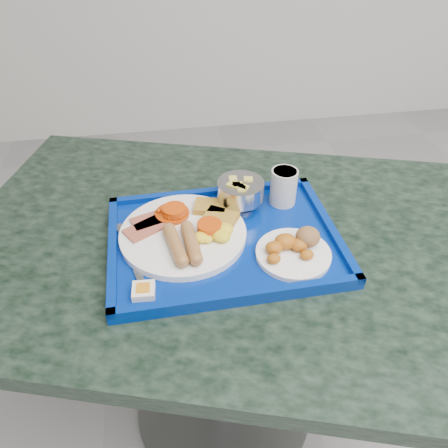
% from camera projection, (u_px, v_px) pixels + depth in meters
% --- Properties ---
extents(table, '(1.36, 1.10, 0.73)m').
position_uv_depth(table, '(224.00, 294.00, 1.08)').
color(table, slate).
rests_on(table, floor).
extents(tray, '(0.49, 0.36, 0.03)m').
position_uv_depth(tray, '(224.00, 241.00, 0.93)').
color(tray, navy).
rests_on(tray, table).
extents(main_plate, '(0.27, 0.27, 0.04)m').
position_uv_depth(main_plate, '(187.00, 231.00, 0.93)').
color(main_plate, white).
rests_on(main_plate, tray).
extents(bread_plate, '(0.15, 0.15, 0.05)m').
position_uv_depth(bread_plate, '(295.00, 248.00, 0.88)').
color(bread_plate, white).
rests_on(bread_plate, tray).
extents(fruit_bowl, '(0.11, 0.11, 0.07)m').
position_uv_depth(fruit_bowl, '(240.00, 191.00, 0.98)').
color(fruit_bowl, '#ADAEB0').
rests_on(fruit_bowl, tray).
extents(juice_cup, '(0.06, 0.06, 0.09)m').
position_uv_depth(juice_cup, '(284.00, 186.00, 1.00)').
color(juice_cup, silver).
rests_on(juice_cup, tray).
extents(spoon, '(0.06, 0.16, 0.01)m').
position_uv_depth(spoon, '(144.00, 233.00, 0.94)').
color(spoon, '#ADAEB0').
rests_on(spoon, tray).
extents(knife, '(0.06, 0.19, 0.00)m').
position_uv_depth(knife, '(129.00, 252.00, 0.89)').
color(knife, '#ADAEB0').
rests_on(knife, tray).
extents(jam_packet, '(0.04, 0.04, 0.02)m').
position_uv_depth(jam_packet, '(144.00, 291.00, 0.80)').
color(jam_packet, white).
rests_on(jam_packet, tray).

